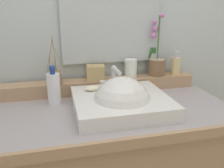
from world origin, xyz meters
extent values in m
cube|color=silver|center=(0.00, 0.40, 1.26)|extent=(2.72, 0.20, 2.52)
cube|color=#9E989C|center=(0.00, 0.00, 0.82)|extent=(1.17, 0.58, 0.04)
cube|color=tan|center=(0.00, -0.29, 0.82)|extent=(1.17, 0.02, 0.04)
cube|color=tan|center=(0.00, 0.23, 0.87)|extent=(1.10, 0.10, 0.07)
cube|color=white|center=(0.06, -0.03, 0.87)|extent=(0.43, 0.39, 0.06)
sphere|color=white|center=(0.06, -0.05, 0.86)|extent=(0.27, 0.27, 0.27)
cylinder|color=silver|center=(0.06, 0.11, 0.95)|extent=(0.02, 0.02, 0.10)
cylinder|color=silver|center=(0.06, 0.05, 1.00)|extent=(0.02, 0.11, 0.02)
sphere|color=silver|center=(0.06, 0.11, 1.00)|extent=(0.03, 0.03, 0.03)
cylinder|color=silver|center=(0.01, 0.11, 0.92)|extent=(0.03, 0.03, 0.04)
cylinder|color=silver|center=(0.12, 0.11, 0.92)|extent=(0.03, 0.03, 0.04)
ellipsoid|color=beige|center=(-0.05, 0.08, 0.91)|extent=(0.07, 0.04, 0.02)
cylinder|color=brown|center=(0.35, 0.23, 0.95)|extent=(0.10, 0.10, 0.09)
cylinder|color=tan|center=(0.35, 0.23, 0.99)|extent=(0.09, 0.09, 0.01)
cylinder|color=#476B38|center=(0.35, 0.23, 1.12)|extent=(0.01, 0.01, 0.24)
ellipsoid|color=#387033|center=(0.33, 0.28, 1.01)|extent=(0.04, 0.04, 0.10)
ellipsoid|color=#387033|center=(0.35, 0.28, 1.01)|extent=(0.03, 0.03, 0.10)
sphere|color=#C472B3|center=(0.33, 0.25, 1.13)|extent=(0.03, 0.03, 0.03)
sphere|color=#C472B3|center=(0.34, 0.25, 1.17)|extent=(0.04, 0.04, 0.04)
sphere|color=#C472B3|center=(0.33, 0.25, 1.20)|extent=(0.02, 0.02, 0.02)
sphere|color=#C472B3|center=(0.35, 0.21, 1.24)|extent=(0.03, 0.03, 0.03)
cylinder|color=#D8C489|center=(0.47, 0.23, 0.95)|extent=(0.05, 0.05, 0.10)
cylinder|color=silver|center=(0.47, 0.23, 1.01)|extent=(0.02, 0.02, 0.02)
cylinder|color=silver|center=(0.47, 0.23, 1.03)|extent=(0.02, 0.02, 0.02)
cylinder|color=silver|center=(0.47, 0.21, 1.04)|extent=(0.01, 0.03, 0.01)
cylinder|color=white|center=(0.19, 0.23, 0.96)|extent=(0.07, 0.07, 0.10)
cube|color=#8F6F4B|center=(-0.22, 0.21, 0.94)|extent=(0.06, 0.06, 0.06)
cylinder|color=#9E7A4C|center=(-0.20, 0.21, 1.03)|extent=(0.06, 0.01, 0.15)
cylinder|color=#9E7A4C|center=(-0.22, 0.24, 1.04)|extent=(0.01, 0.06, 0.18)
cylinder|color=#9E7A4C|center=(-0.24, 0.23, 1.04)|extent=(0.05, 0.04, 0.18)
cylinder|color=#9E7A4C|center=(-0.24, 0.20, 1.05)|extent=(0.04, 0.02, 0.20)
cylinder|color=#9E7A4C|center=(-0.22, 0.19, 1.04)|extent=(0.02, 0.05, 0.16)
cube|color=tan|center=(-0.01, 0.22, 0.95)|extent=(0.10, 0.09, 0.08)
cylinder|color=white|center=(-0.23, 0.11, 0.91)|extent=(0.06, 0.06, 0.15)
cylinder|color=navy|center=(-0.23, 0.11, 0.99)|extent=(0.03, 0.03, 0.02)
cylinder|color=navy|center=(-0.23, 0.11, 1.01)|extent=(0.03, 0.03, 0.02)
cylinder|color=navy|center=(-0.23, 0.09, 1.02)|extent=(0.01, 0.03, 0.01)
cube|color=silver|center=(0.09, 0.29, 1.25)|extent=(0.55, 0.02, 0.53)
camera|label=1|loc=(-0.22, -1.00, 1.29)|focal=38.12mm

